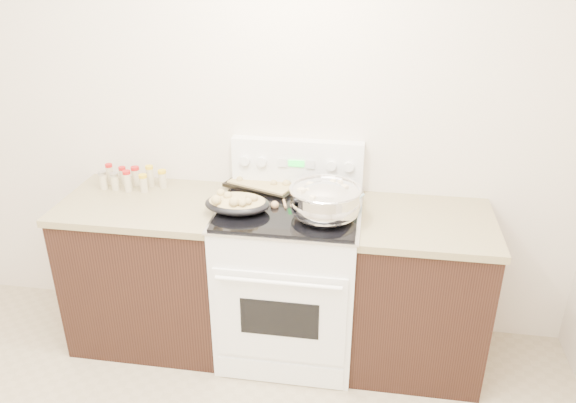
# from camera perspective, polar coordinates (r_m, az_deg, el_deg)

# --- Properties ---
(room_shell) EXTENTS (4.10, 3.60, 2.75)m
(room_shell) POSITION_cam_1_polar(r_m,az_deg,el_deg) (1.60, -20.52, 2.81)
(room_shell) COLOR beige
(room_shell) RESTS_ON ground
(counter_left) EXTENTS (0.93, 0.67, 0.92)m
(counter_left) POSITION_cam_1_polar(r_m,az_deg,el_deg) (3.49, -13.53, -6.68)
(counter_left) COLOR black
(counter_left) RESTS_ON ground
(counter_right) EXTENTS (0.73, 0.67, 0.92)m
(counter_right) POSITION_cam_1_polar(r_m,az_deg,el_deg) (3.27, 13.06, -8.96)
(counter_right) COLOR black
(counter_right) RESTS_ON ground
(kitchen_range) EXTENTS (0.78, 0.73, 1.22)m
(kitchen_range) POSITION_cam_1_polar(r_m,az_deg,el_deg) (3.26, 0.15, -7.70)
(kitchen_range) COLOR white
(kitchen_range) RESTS_ON ground
(mixing_bowl) EXTENTS (0.39, 0.39, 0.22)m
(mixing_bowl) POSITION_cam_1_polar(r_m,az_deg,el_deg) (2.90, 3.79, -0.09)
(mixing_bowl) COLOR silver
(mixing_bowl) RESTS_ON kitchen_range
(roasting_pan) EXTENTS (0.36, 0.25, 0.12)m
(roasting_pan) POSITION_cam_1_polar(r_m,az_deg,el_deg) (2.98, -5.20, -0.13)
(roasting_pan) COLOR black
(roasting_pan) RESTS_ON kitchen_range
(baking_sheet) EXTENTS (0.49, 0.42, 0.06)m
(baking_sheet) POSITION_cam_1_polar(r_m,az_deg,el_deg) (3.30, -2.23, 1.98)
(baking_sheet) COLOR black
(baking_sheet) RESTS_ON kitchen_range
(wooden_spoon) EXTENTS (0.09, 0.25, 0.04)m
(wooden_spoon) POSITION_cam_1_polar(r_m,az_deg,el_deg) (3.06, -1.04, -0.08)
(wooden_spoon) COLOR tan
(wooden_spoon) RESTS_ON kitchen_range
(blue_ladle) EXTENTS (0.11, 0.27, 0.10)m
(blue_ladle) POSITION_cam_1_polar(r_m,az_deg,el_deg) (2.94, 6.40, -0.89)
(blue_ladle) COLOR #87BAC9
(blue_ladle) RESTS_ON kitchen_range
(spice_jars) EXTENTS (0.38, 0.15, 0.13)m
(spice_jars) POSITION_cam_1_polar(r_m,az_deg,el_deg) (3.44, -15.70, 2.28)
(spice_jars) COLOR #BFB28C
(spice_jars) RESTS_ON counter_left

